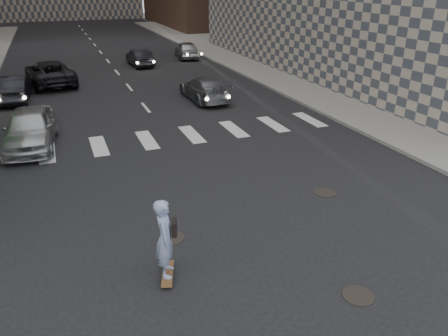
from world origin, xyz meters
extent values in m
plane|color=black|center=(0.00, 0.00, 0.00)|extent=(160.00, 160.00, 0.00)
cube|color=gray|center=(14.50, 20.00, 0.07)|extent=(13.00, 80.00, 0.15)
cube|color=black|center=(11.20, 14.00, 2.00)|extent=(0.30, 18.00, 4.00)
cylinder|color=black|center=(1.20, -2.50, 0.01)|extent=(0.70, 0.70, 0.02)
cylinder|color=black|center=(-2.00, 1.20, 0.01)|extent=(0.70, 0.70, 0.02)
cylinder|color=black|center=(3.30, 2.00, 0.01)|extent=(0.70, 0.70, 0.02)
cube|color=brown|center=(-2.50, -0.35, 0.10)|extent=(0.54, 1.03, 0.02)
cylinder|color=green|center=(-2.70, -0.66, 0.03)|extent=(0.05, 0.07, 0.07)
cylinder|color=green|center=(-2.53, -0.71, 0.03)|extent=(0.05, 0.07, 0.07)
cylinder|color=green|center=(-2.48, 0.02, 0.03)|extent=(0.05, 0.07, 0.07)
cylinder|color=green|center=(-2.31, -0.03, 0.03)|extent=(0.05, 0.07, 0.07)
imported|color=#828FBD|center=(-2.50, -0.35, 1.06)|extent=(0.64, 0.80, 1.90)
cube|color=black|center=(-2.29, -0.35, 1.29)|extent=(0.20, 0.33, 0.36)
imported|color=#B0B3B7|center=(-5.50, 9.94, 0.78)|extent=(2.32, 4.77, 1.57)
imported|color=black|center=(-6.50, 18.02, 0.71)|extent=(1.70, 4.39, 1.43)
imported|color=slate|center=(3.42, 14.37, 0.65)|extent=(1.93, 4.53, 1.30)
imported|color=black|center=(-4.54, 21.49, 0.77)|extent=(3.29, 5.83, 1.54)
imported|color=#A6A9AD|center=(6.50, 28.00, 0.71)|extent=(2.20, 4.34, 1.42)
imported|color=black|center=(2.08, 25.88, 0.64)|extent=(1.58, 3.94, 1.27)
camera|label=1|loc=(-4.28, -8.51, 6.38)|focal=35.00mm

